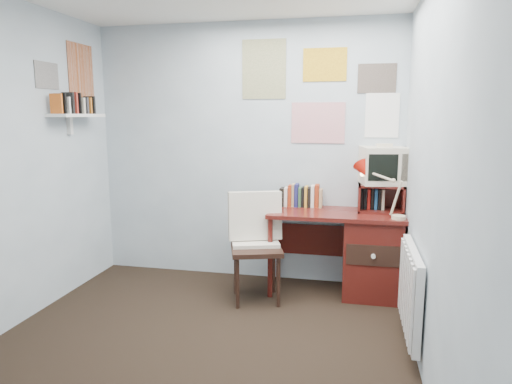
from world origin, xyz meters
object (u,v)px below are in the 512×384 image
Objects in this scene: desk at (365,251)px; wall_shelf at (77,115)px; crt_tv at (383,164)px; desk_lamp at (400,194)px; desk_chair at (256,250)px; radiator at (411,291)px; tv_riser at (381,198)px.

wall_shelf is (-2.57, -0.38, 1.21)m from desk.
desk is at bearing 8.40° from wall_shelf.
desk_lamp is at bearing -79.40° from crt_tv.
desk_chair reaches higher than desk.
desk_lamp is at bearing 92.62° from radiator.
wall_shelf is at bearing -179.79° from crt_tv.
crt_tv is at bearing 44.73° from desk.
desk_chair is 1.37m from crt_tv.
desk is 0.51m from tv_riser.
tv_riser is at bearing 99.28° from radiator.
wall_shelf is (-1.63, -0.04, 1.16)m from desk_chair.
wall_shelf reaches higher than desk_lamp.
wall_shelf reaches higher than radiator.
tv_riser is 0.65× the size of wall_shelf.
crt_tv is at bearing 109.90° from desk_lamp.
wall_shelf is (-2.83, -0.19, 0.65)m from desk_lamp.
wall_shelf is (-2.69, -0.49, 0.74)m from tv_riser.
crt_tv is (0.13, 0.13, 0.79)m from desk.
tv_riser is 1.04× the size of crt_tv.
radiator is at bearing -10.89° from wall_shelf.
desk_lamp is (1.19, 0.15, 0.51)m from desk_chair.
crt_tv is 0.62× the size of wall_shelf.
wall_shelf is (-2.70, -0.51, 0.43)m from crt_tv.
desk_lamp reaches higher than desk.
radiator is (0.16, -1.06, -0.77)m from crt_tv.
crt_tv is at bearing 6.47° from desk_chair.
tv_riser is 2.83m from wall_shelf.
desk_lamp is 1.11× the size of crt_tv.
desk is 0.97m from radiator.
tv_riser is 0.50× the size of radiator.
desk is 1.00m from desk_chair.
desk_lamp is 0.93m from radiator.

